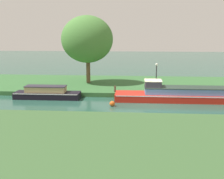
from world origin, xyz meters
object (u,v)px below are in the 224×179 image
at_px(willow_tree_left, 87,39).
at_px(mooring_post_far, 115,89).
at_px(channel_buoy, 112,104).
at_px(red_barge, 181,94).
at_px(lamp_post, 156,73).
at_px(black_narrowboat, 47,93).

relative_size(willow_tree_left, mooring_post_far, 12.50).
distance_m(mooring_post_far, channel_buoy, 3.56).
bearing_deg(red_barge, channel_buoy, -159.08).
distance_m(willow_tree_left, channel_buoy, 9.65).
xyz_separation_m(red_barge, lamp_post, (-1.97, 2.16, 1.49)).
relative_size(mooring_post_far, channel_buoy, 1.34).
relative_size(black_narrowboat, willow_tree_left, 0.82).
height_order(black_narrowboat, mooring_post_far, black_narrowboat).
bearing_deg(mooring_post_far, lamp_post, 12.35).
distance_m(red_barge, lamp_post, 3.28).
bearing_deg(black_narrowboat, red_barge, 0.00).
bearing_deg(willow_tree_left, mooring_post_far, -52.71).
bearing_deg(mooring_post_far, black_narrowboat, -167.46).
xyz_separation_m(black_narrowboat, willow_tree_left, (2.78, 5.52, 4.56)).
relative_size(red_barge, black_narrowboat, 1.88).
distance_m(black_narrowboat, lamp_post, 10.12).
height_order(black_narrowboat, willow_tree_left, willow_tree_left).
bearing_deg(red_barge, mooring_post_far, 167.00).
bearing_deg(black_narrowboat, channel_buoy, -20.17).
xyz_separation_m(red_barge, channel_buoy, (-5.75, -2.20, -0.35)).
bearing_deg(red_barge, willow_tree_left, 148.33).
relative_size(lamp_post, mooring_post_far, 4.56).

